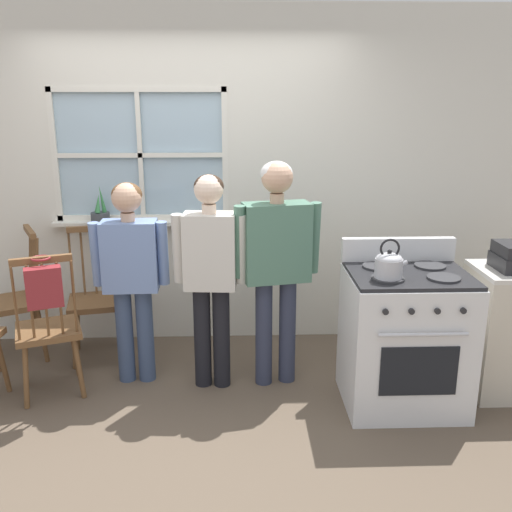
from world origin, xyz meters
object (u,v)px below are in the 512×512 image
Objects in this scene: person_teen_center at (210,264)px; handbag at (44,286)px; potted_plant at (100,213)px; person_adult_right at (276,251)px; chair_near_stove at (96,301)px; chair_by_window at (48,331)px; stove at (404,338)px; kettle at (389,264)px; chair_near_wall at (17,302)px; side_counter at (511,330)px; person_elderly_left at (131,265)px.

person_teen_center reaches higher than handbag.
person_adult_right is at bearing -29.16° from potted_plant.
person_teen_center is at bearing 16.25° from handbag.
potted_plant is at bearing 76.40° from chair_near_stove.
potted_plant is 0.97× the size of handbag.
potted_plant is (0.20, 0.88, 0.64)m from chair_by_window.
kettle is at bearing -142.91° from stove.
stove reaches higher than chair_near_wall.
person_teen_center reaches higher than side_counter.
person_adult_right is (0.45, 0.03, 0.08)m from person_teen_center.
person_elderly_left is 0.62m from handbag.
person_elderly_left is at bearing 174.78° from side_counter.
chair_by_window is 2.32m from kettle.
person_teen_center is 2.13m from side_counter.
chair_near_wall is at bearing -155.05° from potted_plant.
person_elderly_left is 0.96× the size of person_teen_center.
potted_plant reaches higher than handbag.
handbag is at bearing 176.79° from kettle.
chair_near_stove is at bearing 63.46° from chair_near_wall.
kettle is (0.66, -0.45, 0.04)m from person_adult_right.
chair_near_stove is 0.69m from person_elderly_left.
person_adult_right is 1.03m from stove.
person_teen_center reaches higher than chair_near_wall.
stove is at bearing 155.02° from chair_by_window.
person_teen_center is at bearing -41.08° from potted_plant.
handbag is at bearing -96.33° from potted_plant.
chair_by_window is 0.68× the size of person_teen_center.
chair_near_stove is 4.20× the size of kettle.
kettle is (2.23, -0.34, 0.56)m from chair_by_window.
chair_near_stove is 0.68× the size of person_teen_center.
chair_near_wall is 0.96× the size of stove.
person_elderly_left is at bearing 162.80° from kettle.
potted_plant is (-1.37, 0.76, 0.12)m from person_adult_right.
kettle is (2.65, -0.93, 0.56)m from chair_near_wall.
handbag is (-2.15, 0.12, -0.16)m from kettle.
chair_by_window is at bearing 175.04° from stove.
potted_plant is (-0.35, 0.70, 0.23)m from person_elderly_left.
person_elderly_left is at bearing 40.35° from chair_near_wall.
person_adult_right is 1.78× the size of side_counter.
chair_near_stove is 0.91m from handbag.
person_adult_right is at bearing -5.04° from person_elderly_left.
potted_plant is at bearing 115.39° from person_elderly_left.
person_adult_right is 0.80m from kettle.
chair_by_window is at bearing 171.33° from kettle.
kettle reaches higher than chair_near_wall.
chair_by_window is at bearing -102.95° from potted_plant.
person_teen_center is 1.40× the size of stove.
person_adult_right is at bearing 145.49° from kettle.
person_adult_right reaches higher than handbag.
person_elderly_left is 0.81m from potted_plant.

